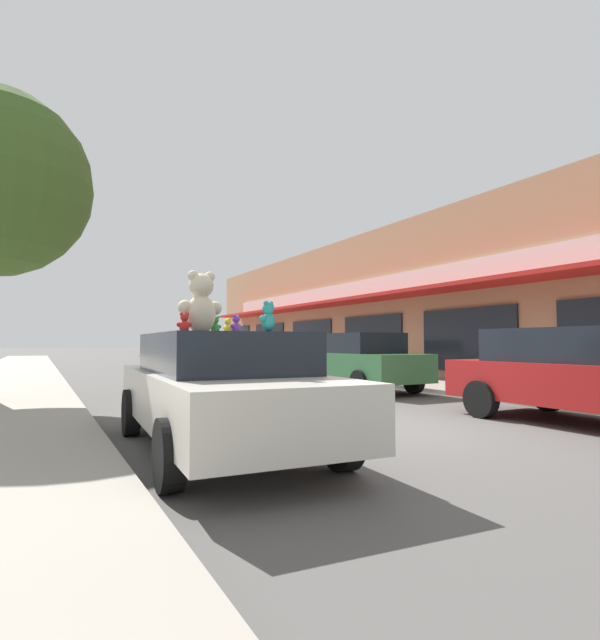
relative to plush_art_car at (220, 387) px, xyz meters
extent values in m
plane|color=#514F4C|center=(2.86, 0.46, -0.76)|extent=(260.00, 260.00, 0.00)
cube|color=tan|center=(16.12, 10.67, 2.19)|extent=(12.20, 35.30, 5.89)
cube|color=red|center=(9.27, 10.67, 2.25)|extent=(1.50, 29.65, 0.12)
cube|color=silver|center=(9.97, 10.67, 2.80)|extent=(0.08, 28.24, 0.70)
cube|color=black|center=(9.98, 5.63, 0.64)|extent=(0.06, 3.83, 2.00)
cube|color=black|center=(9.98, 10.67, 0.64)|extent=(0.06, 3.83, 2.00)
cube|color=black|center=(9.98, 15.72, 0.64)|extent=(0.06, 3.83, 2.00)
cube|color=black|center=(9.98, 20.76, 0.64)|extent=(0.06, 3.83, 2.00)
cube|color=black|center=(9.98, 25.80, 0.64)|extent=(0.06, 3.83, 2.00)
cube|color=beige|center=(0.00, 0.00, -0.13)|extent=(2.00, 4.76, 0.62)
cube|color=black|center=(0.00, 0.00, 0.42)|extent=(1.68, 2.65, 0.47)
cylinder|color=black|center=(-0.79, 1.49, -0.44)|extent=(0.23, 0.65, 0.64)
cylinder|color=black|center=(0.94, 1.41, -0.44)|extent=(0.23, 0.65, 0.64)
cylinder|color=black|center=(-0.94, -1.41, -0.44)|extent=(0.23, 0.65, 0.64)
cylinder|color=black|center=(0.79, -1.49, -0.44)|extent=(0.23, 0.65, 0.64)
ellipsoid|color=beige|center=(-0.13, 0.39, 0.90)|extent=(0.41, 0.36, 0.50)
sphere|color=beige|center=(-0.13, 0.39, 1.27)|extent=(0.34, 0.34, 0.32)
sphere|color=beige|center=(-0.02, 0.40, 1.39)|extent=(0.14, 0.14, 0.13)
sphere|color=beige|center=(-0.24, 0.38, 1.39)|extent=(0.14, 0.14, 0.13)
sphere|color=white|center=(-0.14, 0.53, 1.25)|extent=(0.13, 0.13, 0.12)
sphere|color=beige|center=(0.07, 0.44, 0.99)|extent=(0.20, 0.20, 0.18)
sphere|color=beige|center=(-0.33, 0.41, 0.99)|extent=(0.20, 0.20, 0.18)
ellipsoid|color=red|center=(-0.38, 0.26, 0.73)|extent=(0.13, 0.11, 0.16)
sphere|color=red|center=(-0.38, 0.26, 0.85)|extent=(0.11, 0.11, 0.10)
sphere|color=red|center=(-0.34, 0.26, 0.89)|extent=(0.04, 0.04, 0.04)
sphere|color=red|center=(-0.41, 0.26, 0.89)|extent=(0.04, 0.04, 0.04)
sphere|color=#FF4741|center=(-0.38, 0.30, 0.85)|extent=(0.04, 0.04, 0.04)
sphere|color=red|center=(-0.31, 0.26, 0.76)|extent=(0.06, 0.06, 0.06)
sphere|color=red|center=(-0.44, 0.27, 0.76)|extent=(0.06, 0.06, 0.06)
ellipsoid|color=purple|center=(0.39, 0.52, 0.74)|extent=(0.16, 0.16, 0.17)
sphere|color=purple|center=(0.39, 0.52, 0.86)|extent=(0.14, 0.14, 0.10)
sphere|color=purple|center=(0.42, 0.54, 0.90)|extent=(0.06, 0.06, 0.04)
sphere|color=purple|center=(0.36, 0.50, 0.90)|extent=(0.06, 0.06, 0.04)
sphere|color=#BA67ED|center=(0.37, 0.55, 0.85)|extent=(0.05, 0.05, 0.04)
sphere|color=purple|center=(0.44, 0.56, 0.77)|extent=(0.08, 0.08, 0.06)
sphere|color=purple|center=(0.33, 0.49, 0.77)|extent=(0.08, 0.08, 0.06)
ellipsoid|color=teal|center=(0.12, -1.16, 0.75)|extent=(0.19, 0.19, 0.20)
sphere|color=teal|center=(0.12, -1.16, 0.90)|extent=(0.17, 0.17, 0.12)
sphere|color=teal|center=(0.16, -1.14, 0.94)|extent=(0.07, 0.07, 0.05)
sphere|color=teal|center=(0.08, -1.18, 0.94)|extent=(0.07, 0.07, 0.05)
sphere|color=#47CDC6|center=(0.09, -1.11, 0.89)|extent=(0.06, 0.06, 0.05)
sphere|color=teal|center=(0.18, -1.11, 0.79)|extent=(0.10, 0.10, 0.07)
sphere|color=teal|center=(0.04, -1.19, 0.79)|extent=(0.10, 0.10, 0.07)
ellipsoid|color=green|center=(0.09, 0.48, 0.73)|extent=(0.12, 0.10, 0.15)
sphere|color=green|center=(0.09, 0.48, 0.84)|extent=(0.10, 0.10, 0.09)
sphere|color=green|center=(0.12, 0.48, 0.87)|extent=(0.04, 0.04, 0.04)
sphere|color=green|center=(0.06, 0.48, 0.87)|extent=(0.04, 0.04, 0.04)
sphere|color=#5ADA6D|center=(0.09, 0.52, 0.83)|extent=(0.04, 0.04, 0.04)
sphere|color=green|center=(0.15, 0.50, 0.75)|extent=(0.06, 0.06, 0.05)
sphere|color=green|center=(0.03, 0.49, 0.75)|extent=(0.06, 0.06, 0.05)
ellipsoid|color=yellow|center=(0.38, 0.83, 0.73)|extent=(0.14, 0.15, 0.15)
sphere|color=yellow|center=(0.38, 0.83, 0.84)|extent=(0.13, 0.13, 0.09)
sphere|color=yellow|center=(0.40, 0.80, 0.87)|extent=(0.05, 0.05, 0.04)
sphere|color=yellow|center=(0.37, 0.85, 0.87)|extent=(0.05, 0.05, 0.04)
sphere|color=#FFFF4D|center=(0.42, 0.84, 0.83)|extent=(0.05, 0.05, 0.04)
sphere|color=yellow|center=(0.42, 0.78, 0.75)|extent=(0.07, 0.07, 0.05)
sphere|color=yellow|center=(0.36, 0.88, 0.75)|extent=(0.07, 0.07, 0.05)
cube|color=maroon|center=(5.74, -0.95, -0.11)|extent=(1.83, 4.35, 0.66)
cube|color=black|center=(5.74, -0.95, 0.50)|extent=(1.61, 2.92, 0.56)
cylinder|color=black|center=(4.84, 0.40, -0.44)|extent=(0.20, 0.64, 0.64)
cylinder|color=black|center=(6.64, 0.40, -0.44)|extent=(0.20, 0.64, 0.64)
cube|color=#336B3D|center=(5.74, 5.57, -0.09)|extent=(1.69, 4.59, 0.70)
cube|color=black|center=(5.74, 5.57, 0.53)|extent=(1.49, 2.64, 0.53)
cylinder|color=black|center=(4.91, 7.00, -0.44)|extent=(0.20, 0.64, 0.64)
cylinder|color=black|center=(6.57, 7.00, -0.44)|extent=(0.20, 0.64, 0.64)
cylinder|color=black|center=(4.91, 4.15, -0.44)|extent=(0.20, 0.64, 0.64)
cylinder|color=black|center=(6.57, 4.15, -0.44)|extent=(0.20, 0.64, 0.64)
cube|color=#B7B7BC|center=(5.74, 12.14, -0.13)|extent=(1.87, 4.51, 0.62)
cube|color=black|center=(5.74, 12.14, 0.41)|extent=(1.65, 3.03, 0.47)
cylinder|color=black|center=(4.82, 13.54, -0.44)|extent=(0.20, 0.64, 0.64)
cylinder|color=black|center=(6.66, 13.54, -0.44)|extent=(0.20, 0.64, 0.64)
cylinder|color=black|center=(4.82, 10.75, -0.44)|extent=(0.20, 0.64, 0.64)
cylinder|color=black|center=(6.66, 10.75, -0.44)|extent=(0.20, 0.64, 0.64)
camera|label=1|loc=(-1.97, -5.82, 0.54)|focal=28.00mm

